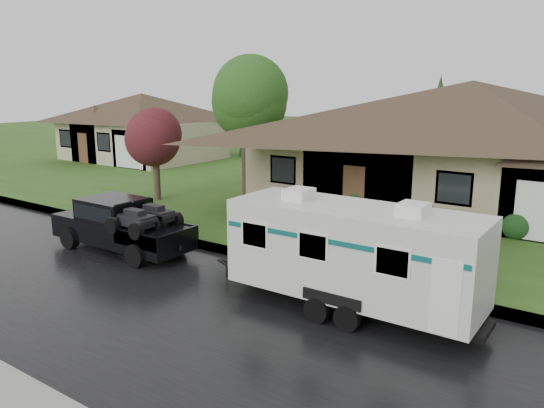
% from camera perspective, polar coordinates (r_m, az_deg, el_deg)
% --- Properties ---
extents(ground, '(140.00, 140.00, 0.00)m').
position_cam_1_polar(ground, '(14.93, -2.65, -9.18)').
color(ground, '#2E5219').
rests_on(ground, ground).
extents(road, '(140.00, 8.00, 0.01)m').
position_cam_1_polar(road, '(13.53, -7.92, -11.68)').
color(road, black).
rests_on(road, ground).
extents(curb, '(140.00, 0.50, 0.15)m').
position_cam_1_polar(curb, '(16.62, 2.10, -6.57)').
color(curb, gray).
rests_on(curb, ground).
extents(lawn, '(140.00, 26.00, 0.15)m').
position_cam_1_polar(lawn, '(27.85, 16.49, 0.82)').
color(lawn, '#2E5219').
rests_on(lawn, ground).
extents(house_main, '(19.44, 10.80, 6.90)m').
position_cam_1_polar(house_main, '(25.63, 21.03, 7.47)').
color(house_main, gray).
rests_on(house_main, lawn).
extents(house_far, '(10.80, 8.64, 5.80)m').
position_cam_1_polar(house_far, '(40.51, -13.68, 8.70)').
color(house_far, tan).
rests_on(house_far, lawn).
extents(tree_left_green, '(4.04, 4.04, 6.69)m').
position_cam_1_polar(tree_left_green, '(25.85, -2.87, 10.99)').
color(tree_left_green, '#382B1E').
rests_on(tree_left_green, lawn).
extents(tree_red, '(2.56, 2.56, 4.23)m').
position_cam_1_polar(tree_red, '(25.72, -12.49, 6.88)').
color(tree_red, '#382B1E').
rests_on(tree_red, lawn).
extents(shrub_row, '(13.60, 1.00, 1.00)m').
position_cam_1_polar(shrub_row, '(21.83, 16.73, -0.84)').
color(shrub_row, '#143814').
rests_on(shrub_row, lawn).
extents(pickup_truck, '(5.35, 2.03, 1.78)m').
position_cam_1_polar(pickup_truck, '(18.78, -16.11, -1.99)').
color(pickup_truck, black).
rests_on(pickup_truck, ground).
extents(travel_trailer, '(6.60, 2.32, 2.96)m').
position_cam_1_polar(travel_trailer, '(13.19, 8.78, -5.05)').
color(travel_trailer, silver).
rests_on(travel_trailer, ground).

